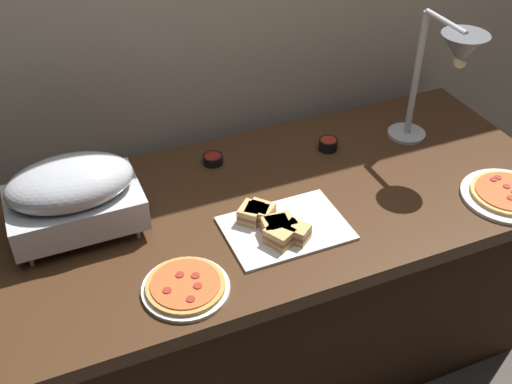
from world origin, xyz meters
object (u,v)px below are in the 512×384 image
chafing_dish (73,194)px  pizza_plate_center (507,195)px  sandwich_platter (277,225)px  heat_lamp (452,60)px  sauce_cup_far (328,144)px  sauce_cup_near (213,159)px  pizza_plate_front (186,287)px

chafing_dish → pizza_plate_center: chafing_dish is taller
chafing_dish → sandwich_platter: chafing_dish is taller
heat_lamp → sauce_cup_far: 0.51m
sauce_cup_near → sauce_cup_far: sauce_cup_far is taller
chafing_dish → pizza_plate_front: size_ratio=1.59×
chafing_dish → pizza_plate_center: (1.31, -0.38, -0.13)m
pizza_plate_front → pizza_plate_center: same height
chafing_dish → sandwich_platter: 0.61m
pizza_plate_center → sauce_cup_near: 0.99m
heat_lamp → sauce_cup_near: size_ratio=6.83×
pizza_plate_front → sauce_cup_near: 0.61m
chafing_dish → sandwich_platter: bearing=-23.3°
pizza_plate_front → pizza_plate_center: (1.09, -0.01, -0.00)m
heat_lamp → pizza_plate_front: (-1.00, -0.27, -0.36)m
sandwich_platter → sauce_cup_far: bearing=43.6°
pizza_plate_front → sandwich_platter: sandwich_platter is taller
chafing_dish → sandwich_platter: size_ratio=1.05×
sauce_cup_near → sandwich_platter: bearing=-82.6°
heat_lamp → sauce_cup_near: 0.86m
sauce_cup_near → sauce_cup_far: (0.41, -0.08, 0.00)m
chafing_dish → sauce_cup_near: (0.49, 0.18, -0.12)m
pizza_plate_center → pizza_plate_front: bearing=179.3°
pizza_plate_front → sauce_cup_far: size_ratio=3.53×
pizza_plate_front → sauce_cup_near: (0.28, 0.55, 0.00)m
sauce_cup_far → pizza_plate_center: bearing=-50.3°
chafing_dish → sandwich_platter: (0.55, -0.24, -0.12)m
heat_lamp → sandwich_platter: (-0.67, -0.15, -0.35)m
sauce_cup_near → sauce_cup_far: bearing=-10.8°
chafing_dish → heat_lamp: heat_lamp is taller
pizza_plate_center → sandwich_platter: 0.77m
sandwich_platter → sauce_cup_far: 0.49m
pizza_plate_front → pizza_plate_center: 1.09m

